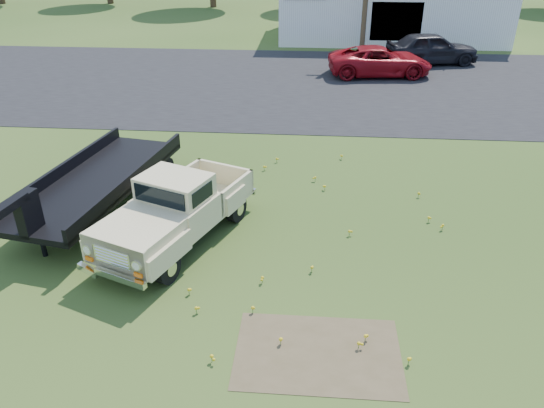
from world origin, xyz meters
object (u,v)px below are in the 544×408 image
(vintage_pickup_truck, at_px, (177,209))
(red_pickup, at_px, (380,61))
(dark_sedan, at_px, (432,48))
(flatbed_trailer, at_px, (97,177))

(vintage_pickup_truck, bearing_deg, red_pickup, 90.42)
(vintage_pickup_truck, xyz_separation_m, red_pickup, (6.38, 16.14, -0.17))
(red_pickup, height_order, dark_sedan, dark_sedan)
(flatbed_trailer, height_order, red_pickup, flatbed_trailer)
(dark_sedan, bearing_deg, flatbed_trailer, 135.48)
(vintage_pickup_truck, height_order, flatbed_trailer, flatbed_trailer)
(red_pickup, bearing_deg, flatbed_trailer, 142.42)
(vintage_pickup_truck, distance_m, red_pickup, 17.36)
(flatbed_trailer, relative_size, red_pickup, 1.29)
(flatbed_trailer, bearing_deg, red_pickup, 68.91)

